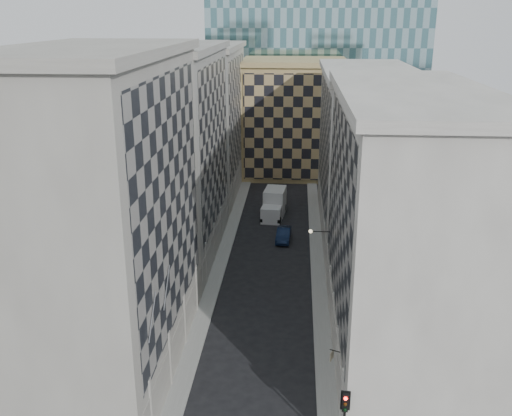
% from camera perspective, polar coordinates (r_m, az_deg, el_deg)
% --- Properties ---
extents(sidewalk_west, '(1.50, 100.00, 0.15)m').
position_cam_1_polar(sidewalk_west, '(62.41, -3.54, -5.38)').
color(sidewalk_west, gray).
rests_on(sidewalk_west, ground).
extents(sidewalk_east, '(1.50, 100.00, 0.15)m').
position_cam_1_polar(sidewalk_east, '(61.95, 6.18, -5.65)').
color(sidewalk_east, gray).
rests_on(sidewalk_east, ground).
extents(bldg_left_a, '(10.80, 22.80, 23.70)m').
position_cam_1_polar(bldg_left_a, '(42.11, -14.91, -0.95)').
color(bldg_left_a, gray).
rests_on(bldg_left_a, ground).
extents(bldg_left_b, '(10.80, 22.80, 22.70)m').
position_cam_1_polar(bldg_left_b, '(62.58, -8.52, 5.40)').
color(bldg_left_b, gray).
rests_on(bldg_left_b, ground).
extents(bldg_left_c, '(10.80, 22.80, 21.70)m').
position_cam_1_polar(bldg_left_c, '(83.84, -5.28, 8.57)').
color(bldg_left_c, gray).
rests_on(bldg_left_c, ground).
extents(bldg_right_a, '(10.80, 26.80, 20.70)m').
position_cam_1_polar(bldg_right_a, '(44.87, 14.40, -1.72)').
color(bldg_right_a, '#A6A198').
rests_on(bldg_right_a, ground).
extents(bldg_right_b, '(10.80, 28.80, 19.70)m').
position_cam_1_polar(bldg_right_b, '(70.66, 10.77, 5.58)').
color(bldg_right_b, '#A6A198').
rests_on(bldg_right_b, ground).
extents(tan_block, '(16.80, 14.80, 18.80)m').
position_cam_1_polar(tan_block, '(95.67, 3.74, 9.03)').
color(tan_block, tan).
rests_on(tan_block, ground).
extents(church_tower, '(7.20, 7.20, 51.50)m').
position_cam_1_polar(church_tower, '(108.44, 2.91, 19.49)').
color(church_tower, '#322D26').
rests_on(church_tower, ground).
extents(flagpoles_left, '(0.10, 6.33, 2.33)m').
position_cam_1_polar(flagpoles_left, '(37.86, -9.60, -9.19)').
color(flagpoles_left, gray).
rests_on(flagpoles_left, ground).
extents(bracket_lamp, '(1.98, 0.36, 0.36)m').
position_cam_1_polar(bracket_lamp, '(54.03, 5.67, -2.34)').
color(bracket_lamp, black).
rests_on(bracket_lamp, ground).
extents(traffic_light, '(0.58, 0.51, 4.62)m').
position_cam_1_polar(traffic_light, '(35.96, 8.87, -19.47)').
color(traffic_light, black).
rests_on(traffic_light, sidewalk_east).
extents(box_truck, '(3.29, 6.71, 3.55)m').
position_cam_1_polar(box_truck, '(75.86, 1.81, 0.30)').
color(box_truck, silver).
rests_on(box_truck, ground).
extents(dark_car, '(1.84, 4.66, 1.51)m').
position_cam_1_polar(dark_car, '(67.96, 2.77, -2.67)').
color(dark_car, '#0F1C38').
rests_on(dark_car, ground).
extents(shop_sign, '(0.70, 0.62, 0.72)m').
position_cam_1_polar(shop_sign, '(39.98, 7.62, -14.36)').
color(shop_sign, black).
rests_on(shop_sign, ground).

